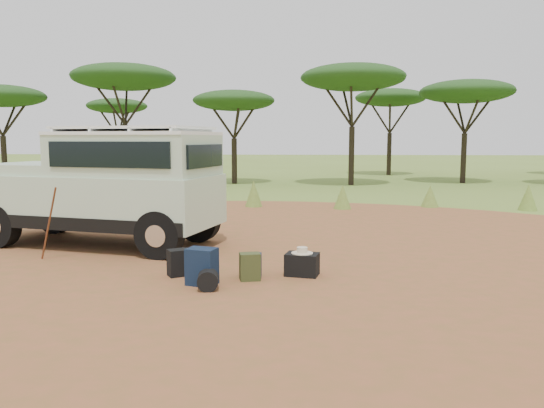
# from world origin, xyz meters

# --- Properties ---
(ground) EXTENTS (140.00, 140.00, 0.00)m
(ground) POSITION_xyz_m (0.00, 0.00, 0.00)
(ground) COLOR olive
(ground) RESTS_ON ground
(dirt_clearing) EXTENTS (23.00, 23.00, 0.01)m
(dirt_clearing) POSITION_xyz_m (0.00, 0.00, 0.00)
(dirt_clearing) COLOR brown
(dirt_clearing) RESTS_ON ground
(grass_fringe) EXTENTS (36.60, 1.60, 0.90)m
(grass_fringe) POSITION_xyz_m (0.12, 8.67, 0.40)
(grass_fringe) COLOR olive
(grass_fringe) RESTS_ON ground
(acacia_treeline) EXTENTS (46.70, 13.20, 6.26)m
(acacia_treeline) POSITION_xyz_m (0.75, 19.81, 4.87)
(acacia_treeline) COLOR black
(acacia_treeline) RESTS_ON ground
(safari_vehicle) EXTENTS (5.57, 3.17, 2.56)m
(safari_vehicle) POSITION_xyz_m (-2.47, 2.00, 1.24)
(safari_vehicle) COLOR beige
(safari_vehicle) RESTS_ON ground
(walking_staff) EXTENTS (0.49, 0.26, 1.42)m
(walking_staff) POSITION_xyz_m (-3.02, 0.44, 0.71)
(walking_staff) COLOR brown
(walking_staff) RESTS_ON ground
(backpack_black) EXTENTS (0.42, 0.39, 0.46)m
(backpack_black) POSITION_xyz_m (-0.29, -0.53, 0.23)
(backpack_black) COLOR black
(backpack_black) RESTS_ON ground
(backpack_navy) EXTENTS (0.52, 0.43, 0.59)m
(backpack_navy) POSITION_xyz_m (0.22, -1.04, 0.30)
(backpack_navy) COLOR #13233D
(backpack_navy) RESTS_ON ground
(backpack_olive) EXTENTS (0.38, 0.31, 0.46)m
(backpack_olive) POSITION_xyz_m (0.94, -0.71, 0.23)
(backpack_olive) COLOR #444821
(backpack_olive) RESTS_ON ground
(duffel_navy) EXTENTS (0.37, 0.29, 0.40)m
(duffel_navy) POSITION_xyz_m (0.94, -0.51, 0.20)
(duffel_navy) COLOR #13233D
(duffel_navy) RESTS_ON ground
(hard_case) EXTENTS (0.61, 0.49, 0.38)m
(hard_case) POSITION_xyz_m (1.79, -0.34, 0.19)
(hard_case) COLOR black
(hard_case) RESTS_ON ground
(stuff_sack) EXTENTS (0.37, 0.37, 0.32)m
(stuff_sack) POSITION_xyz_m (0.36, -1.32, 0.16)
(stuff_sack) COLOR black
(stuff_sack) RESTS_ON ground
(safari_hat) EXTENTS (0.37, 0.37, 0.11)m
(safari_hat) POSITION_xyz_m (1.79, -0.34, 0.42)
(safari_hat) COLOR beige
(safari_hat) RESTS_ON hard_case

